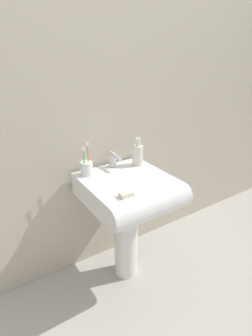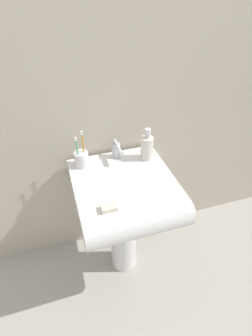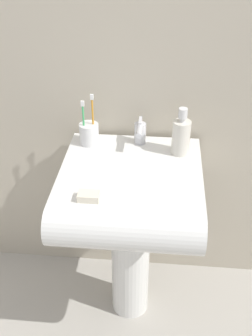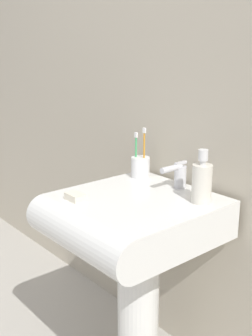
% 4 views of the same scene
% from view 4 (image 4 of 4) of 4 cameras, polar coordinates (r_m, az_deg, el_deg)
% --- Properties ---
extents(wall_back, '(5.00, 0.05, 2.40)m').
position_cam_4_polar(wall_back, '(1.59, 9.83, 14.64)').
color(wall_back, '#B7AD99').
rests_on(wall_back, ground).
extents(sink_pedestal, '(0.16, 0.16, 0.59)m').
position_cam_4_polar(sink_pedestal, '(1.66, 1.65, -18.15)').
color(sink_pedestal, white).
rests_on(sink_pedestal, ground).
extents(sink_basin, '(0.50, 0.55, 0.14)m').
position_cam_4_polar(sink_basin, '(1.46, 0.21, -6.95)').
color(sink_basin, white).
rests_on(sink_basin, sink_pedestal).
extents(faucet, '(0.04, 0.12, 0.10)m').
position_cam_4_polar(faucet, '(1.56, 7.10, -0.91)').
color(faucet, silver).
rests_on(faucet, sink_basin).
extents(toothbrush_cup, '(0.07, 0.07, 0.20)m').
position_cam_4_polar(toothbrush_cup, '(1.68, 1.96, 0.20)').
color(toothbrush_cup, white).
rests_on(toothbrush_cup, sink_basin).
extents(soap_bottle, '(0.07, 0.07, 0.18)m').
position_cam_4_polar(soap_bottle, '(1.42, 10.24, -1.87)').
color(soap_bottle, silver).
rests_on(soap_bottle, sink_basin).
extents(bar_soap, '(0.07, 0.05, 0.02)m').
position_cam_4_polar(bar_soap, '(1.45, -6.90, -3.89)').
color(bar_soap, silver).
rests_on(bar_soap, sink_basin).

